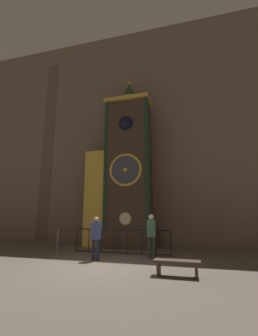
{
  "coord_description": "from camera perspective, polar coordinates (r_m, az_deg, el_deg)",
  "views": [
    {
      "loc": [
        3.0,
        -7.39,
        1.73
      ],
      "look_at": [
        -0.25,
        4.68,
        4.3
      ],
      "focal_mm": 24.0,
      "sensor_mm": 36.0,
      "label": 1
    }
  ],
  "objects": [
    {
      "name": "visitor_far",
      "position": [
        9.44,
        5.76,
        -15.71
      ],
      "size": [
        0.35,
        0.24,
        1.72
      ],
      "rotation": [
        0.0,
        0.0,
        -0.06
      ],
      "color": "#213427",
      "rests_on": "ground_plane"
    },
    {
      "name": "clock_tower",
      "position": [
        12.77,
        -1.51,
        -1.24
      ],
      "size": [
        3.97,
        1.84,
        9.77
      ],
      "color": "#423328",
      "rests_on": "ground_plane"
    },
    {
      "name": "visitor_near",
      "position": [
        9.13,
        -8.4,
        -16.23
      ],
      "size": [
        0.36,
        0.26,
        1.63
      ],
      "rotation": [
        0.0,
        0.0,
        -0.11
      ],
      "color": "#1B213A",
      "rests_on": "ground_plane"
    },
    {
      "name": "cathedral_back_wall",
      "position": [
        14.88,
        2.07,
        9.94
      ],
      "size": [
        24.0,
        0.32,
        14.41
      ],
      "color": "#7A6656",
      "rests_on": "ground_plane"
    },
    {
      "name": "ground_plane",
      "position": [
        8.16,
        -7.51,
        -23.76
      ],
      "size": [
        28.0,
        28.0,
        0.0
      ],
      "primitive_type": "plane",
      "color": "brown"
    },
    {
      "name": "visitor_bench",
      "position": [
        7.08,
        12.09,
        -22.92
      ],
      "size": [
        1.31,
        0.4,
        0.44
      ],
      "color": "#423328",
      "rests_on": "ground_plane"
    },
    {
      "name": "stanchion_post",
      "position": [
        11.57,
        -17.77,
        -18.04
      ],
      "size": [
        0.28,
        0.28,
        1.02
      ],
      "color": "gray",
      "rests_on": "ground_plane"
    },
    {
      "name": "railing_fence",
      "position": [
        10.5,
        -2.04,
        -17.84
      ],
      "size": [
        4.41,
        0.05,
        1.06
      ],
      "color": "black",
      "rests_on": "ground_plane"
    }
  ]
}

